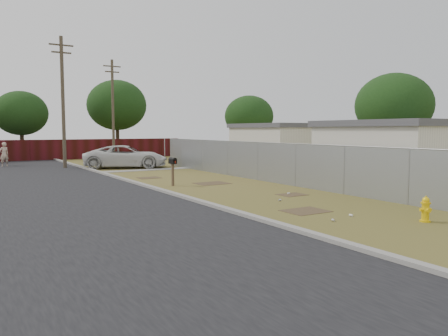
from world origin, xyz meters
TOP-DOWN VIEW (x-y plane):
  - ground at (0.00, 0.00)m, footprint 120.00×120.00m
  - street at (-6.76, 8.05)m, footprint 15.10×60.00m
  - chainlink_fence at (3.12, 1.03)m, footprint 0.10×27.06m
  - privacy_fence at (-6.00, 25.00)m, footprint 30.00×0.12m
  - utility_poles at (-3.67, 20.67)m, footprint 12.60×8.24m
  - houses at (9.70, 3.13)m, footprint 9.30×17.24m
  - horizon_trees at (0.84, 23.56)m, footprint 33.32×31.94m
  - fire_hydrant at (1.01, -8.06)m, footprint 0.39×0.39m
  - mailbox at (-1.73, 3.19)m, footprint 0.21×0.58m
  - pickup_truck at (-0.34, 13.86)m, footprint 6.26×4.69m
  - pedestrian at (-7.48, 19.52)m, footprint 0.74×0.60m
  - scattered_litter at (-0.13, -4.45)m, footprint 2.48×4.93m

SIDE VIEW (x-z plane):
  - ground at x=0.00m, z-range 0.00..0.00m
  - street at x=-6.76m, z-range -0.04..0.08m
  - scattered_litter at x=-0.13m, z-range 0.01..0.08m
  - fire_hydrant at x=1.01m, z-range -0.02..0.73m
  - pickup_truck at x=-0.34m, z-range 0.00..1.58m
  - chainlink_fence at x=3.12m, z-range -0.21..1.81m
  - pedestrian at x=-7.48m, z-range 0.00..1.76m
  - privacy_fence at x=-6.00m, z-range 0.00..1.80m
  - mailbox at x=-1.73m, z-range 0.39..1.74m
  - houses at x=9.70m, z-range 0.01..3.11m
  - horizon_trees at x=0.84m, z-range 0.74..8.52m
  - utility_poles at x=-3.67m, z-range 0.19..9.19m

